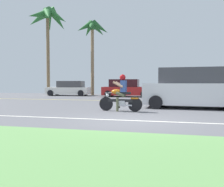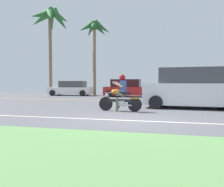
% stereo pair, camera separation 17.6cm
% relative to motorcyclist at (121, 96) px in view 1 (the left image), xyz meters
% --- Properties ---
extents(ground, '(56.00, 30.00, 0.04)m').
position_rel_motorcyclist_xyz_m(ground, '(0.95, 0.61, -0.69)').
color(ground, '#545459').
extents(grass_median, '(56.00, 3.80, 0.06)m').
position_rel_motorcyclist_xyz_m(grass_median, '(0.95, -6.49, -0.64)').
color(grass_median, '#5B8C4C').
rests_on(grass_median, ground).
extents(lane_line_near, '(50.40, 0.12, 0.01)m').
position_rel_motorcyclist_xyz_m(lane_line_near, '(0.95, -2.48, -0.67)').
color(lane_line_near, silver).
rests_on(lane_line_near, ground).
extents(lane_line_far, '(50.40, 0.12, 0.01)m').
position_rel_motorcyclist_xyz_m(lane_line_far, '(0.95, 5.99, -0.67)').
color(lane_line_far, yellow).
rests_on(lane_line_far, ground).
extents(motorcyclist, '(1.91, 0.62, 1.60)m').
position_rel_motorcyclist_xyz_m(motorcyclist, '(0.00, 0.00, 0.00)').
color(motorcyclist, black).
rests_on(motorcyclist, ground).
extents(suv_nearby, '(4.96, 2.39, 1.95)m').
position_rel_motorcyclist_xyz_m(suv_nearby, '(3.21, 2.12, 0.28)').
color(suv_nearby, silver).
rests_on(suv_nearby, ground).
extents(parked_car_0, '(4.27, 2.06, 1.42)m').
position_rel_motorcyclist_xyz_m(parked_car_0, '(-7.45, 11.45, -0.01)').
color(parked_car_0, white).
rests_on(parked_car_0, ground).
extents(parked_car_1, '(4.36, 1.96, 1.55)m').
position_rel_motorcyclist_xyz_m(parked_car_1, '(-1.69, 10.82, 0.05)').
color(parked_car_1, '#AD1E1E').
rests_on(parked_car_1, ground).
extents(parked_car_2, '(4.61, 2.29, 1.65)m').
position_rel_motorcyclist_xyz_m(parked_car_2, '(4.28, 9.35, 0.09)').
color(parked_car_2, silver).
rests_on(parked_car_2, ground).
extents(palm_tree_0, '(5.09, 4.92, 9.29)m').
position_rel_motorcyclist_xyz_m(palm_tree_0, '(-10.27, 12.68, 7.12)').
color(palm_tree_0, brown).
rests_on(palm_tree_0, ground).
extents(palm_tree_1, '(3.25, 3.57, 7.50)m').
position_rel_motorcyclist_xyz_m(palm_tree_1, '(-5.45, 12.72, 5.61)').
color(palm_tree_1, '#846B4C').
rests_on(palm_tree_1, ground).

